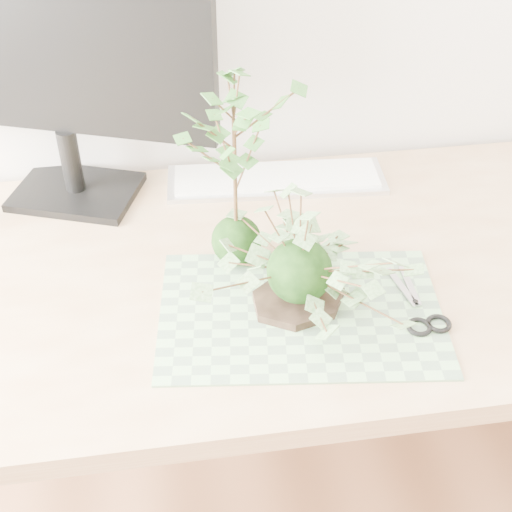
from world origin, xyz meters
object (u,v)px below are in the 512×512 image
at_px(desk, 289,302).
at_px(ivy_kokedama, 301,246).
at_px(maple_kokedama, 234,132).
at_px(monitor, 51,50).
at_px(keyboard, 276,179).

relative_size(desk, ivy_kokedama, 4.18).
bearing_deg(desk, ivy_kokedama, -93.65).
distance_m(ivy_kokedama, maple_kokedama, 0.20).
distance_m(ivy_kokedama, monitor, 0.57).
bearing_deg(maple_kokedama, monitor, 137.88).
height_order(keyboard, monitor, monitor).
distance_m(ivy_kokedama, keyboard, 0.39).
xyz_separation_m(ivy_kokedama, maple_kokedama, (-0.08, 0.13, 0.13)).
height_order(ivy_kokedama, maple_kokedama, maple_kokedama).
bearing_deg(monitor, keyboard, 17.14).
bearing_deg(ivy_kokedama, keyboard, 85.61).
bearing_deg(maple_kokedama, ivy_kokedama, -57.17).
height_order(desk, monitor, monitor).
xyz_separation_m(desk, ivy_kokedama, (-0.01, -0.10, 0.21)).
relative_size(desk, keyboard, 3.56).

